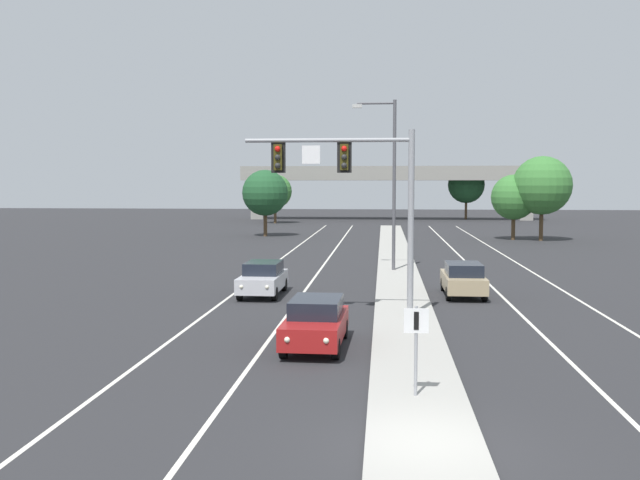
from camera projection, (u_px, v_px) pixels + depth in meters
ground_plane at (425, 449)px, 14.37m from camera, size 260.00×260.00×0.00m
median_island at (402, 300)px, 32.24m from camera, size 2.40×110.00×0.15m
lane_stripe_oncoming_center at (313, 279)px, 39.61m from camera, size 0.14×100.00×0.01m
lane_stripe_receding_center at (486, 281)px, 38.78m from camera, size 0.14×100.00×0.01m
edge_stripe_left at (254, 278)px, 39.90m from camera, size 0.14×100.00×0.01m
edge_stripe_right at (549, 282)px, 38.49m from camera, size 0.14×100.00×0.01m
overhead_signal_mast at (358, 183)px, 27.66m from camera, size 6.55×0.44×7.20m
median_sign_post at (416, 338)px, 17.35m from camera, size 0.60×0.10×2.20m
street_lamp_median at (390, 175)px, 42.27m from camera, size 2.58×0.28×10.00m
car_oncoming_red at (316, 322)px, 23.22m from camera, size 1.92×4.51×1.58m
car_oncoming_silver at (263, 278)px, 33.93m from camera, size 1.85×4.48×1.58m
car_receding_tan at (463, 279)px, 33.70m from camera, size 1.84×4.48×1.58m
overpass_bridge at (390, 179)px, 103.18m from camera, size 42.40×6.40×7.65m
tree_far_right_c at (514, 197)px, 66.62m from camera, size 4.20×4.20×6.08m
tree_far_left_a at (265, 193)px, 71.05m from camera, size 4.56×4.56×6.59m
tree_far_right_a at (542, 185)px, 65.51m from camera, size 5.35×5.35×7.75m
tree_far_left_b at (275, 191)px, 94.03m from camera, size 4.43×4.43×6.41m
tree_far_right_b at (466, 185)px, 103.74m from camera, size 5.28×5.28×7.64m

